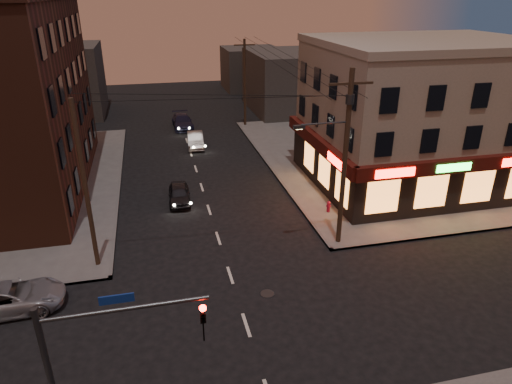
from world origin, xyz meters
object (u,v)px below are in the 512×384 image
object	(u,v)px
suv_cross	(9,298)
sedan_mid	(195,140)
sedan_far	(182,122)
fire_hydrant	(329,206)
sedan_near	(179,194)

from	to	relation	value
suv_cross	sedan_mid	bearing A→B (deg)	-29.76
suv_cross	sedan_mid	size ratio (longest dim) A/B	1.18
sedan_mid	sedan_far	world-z (taller)	sedan_far
sedan_mid	sedan_far	bearing A→B (deg)	99.14
sedan_far	fire_hydrant	xyz separation A→B (m)	(7.66, -23.09, -0.16)
sedan_near	fire_hydrant	bearing A→B (deg)	-20.90
fire_hydrant	sedan_far	bearing A→B (deg)	108.34
sedan_near	sedan_far	distance (m)	19.06
sedan_near	sedan_mid	world-z (taller)	sedan_mid
suv_cross	fire_hydrant	bearing A→B (deg)	-74.91
fire_hydrant	suv_cross	bearing A→B (deg)	-161.56
suv_cross	sedan_mid	world-z (taller)	sedan_mid
sedan_far	fire_hydrant	bearing A→B (deg)	-73.09
sedan_mid	fire_hydrant	size ratio (longest dim) A/B	5.51
sedan_near	fire_hydrant	size ratio (longest dim) A/B	4.84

